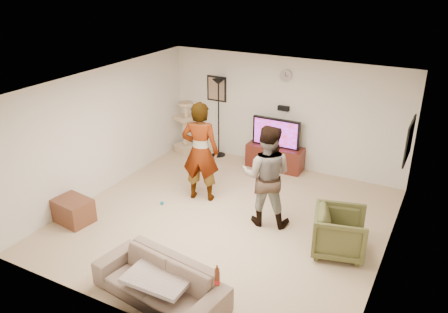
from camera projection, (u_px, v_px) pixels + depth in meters
The scene contains 24 objects.
floor at pixel (226, 220), 8.28m from camera, with size 5.50×5.50×0.02m, color tan.
ceiling at pixel (226, 85), 7.28m from camera, with size 5.50×5.50×0.02m, color white.
wall_back at pixel (284, 113), 10.00m from camera, with size 5.50×0.04×2.50m, color silver.
wall_front at pixel (122, 235), 5.55m from camera, with size 5.50×0.04×2.50m, color silver.
wall_left at pixel (104, 131), 8.97m from camera, with size 0.04×5.50×2.50m, color silver.
wall_right at pixel (393, 192), 6.59m from camera, with size 0.04×5.50×2.50m, color silver.
wall_clock at pixel (286, 76), 9.64m from camera, with size 0.26×0.26×0.04m, color silver.
wall_speaker at pixel (283, 108), 9.90m from camera, with size 0.25×0.10×0.10m, color black.
picture_back at pixel (217, 89), 10.58m from camera, with size 0.42×0.03×0.52m, color #846B54.
picture_right at pixel (409, 141), 7.79m from camera, with size 0.03×0.78×0.62m, color #EC9E59.
tv_stand at pixel (275, 157), 10.23m from camera, with size 1.28×0.45×0.53m, color #3F160F.
console_box at pixel (268, 173), 10.00m from camera, with size 0.40×0.30×0.07m, color #B3B3B6.
tv at pixel (276, 133), 9.99m from camera, with size 1.09×0.08×0.65m, color black.
tv_screen at pixel (275, 133), 9.96m from camera, with size 1.01×0.01×0.57m, color #8728E9.
floor_lamp at pixel (219, 119), 10.64m from camera, with size 0.32×0.32×1.88m, color black.
cat_tree at pixel (185, 127), 10.95m from camera, with size 0.42×0.42×1.30m, color tan.
person_left at pixel (200, 152), 8.64m from camera, with size 0.72×0.48×1.99m, color #BABABA.
person_right at pixel (266, 176), 7.83m from camera, with size 0.90×0.70×1.85m, color #2E66A1.
sofa at pixel (160, 281), 6.22m from camera, with size 1.96×0.77×0.57m, color #786355.
throw_blanket at pixel (160, 276), 6.18m from camera, with size 0.90×0.70×0.06m, color #BBA49E.
beer_bottle at pixel (217, 277), 5.67m from camera, with size 0.06×0.06×0.25m, color #5F2A15.
armchair at pixel (340, 232), 7.19m from camera, with size 0.80×0.83×0.75m, color #4A4B26.
side_table at pixel (73, 211), 8.12m from camera, with size 0.66×0.49×0.44m, color #522C1B.
toy_ball at pixel (162, 203), 8.76m from camera, with size 0.07×0.07×0.07m, color #04769A.
Camera 1 is at (3.33, -6.32, 4.34)m, focal length 36.19 mm.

